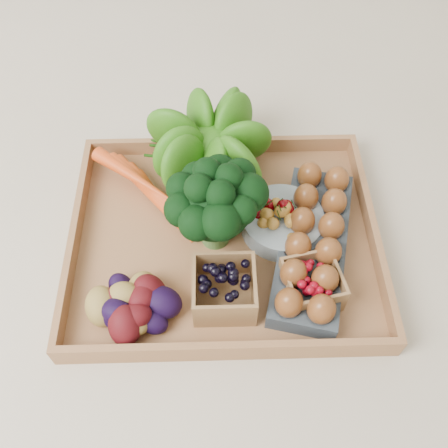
{
  "coord_description": "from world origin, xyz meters",
  "views": [
    {
      "loc": [
        -0.01,
        -0.51,
        0.78
      ],
      "look_at": [
        0.0,
        0.0,
        0.06
      ],
      "focal_mm": 40.0,
      "sensor_mm": 36.0,
      "label": 1
    }
  ],
  "objects_px": {
    "broccoli": "(215,217)",
    "cherry_bowl": "(282,222)",
    "tray": "(224,240)",
    "egg_carton": "(312,246)"
  },
  "relations": [
    {
      "from": "tray",
      "to": "egg_carton",
      "type": "relative_size",
      "value": 1.7
    },
    {
      "from": "cherry_bowl",
      "to": "broccoli",
      "type": "bearing_deg",
      "value": -171.16
    },
    {
      "from": "cherry_bowl",
      "to": "egg_carton",
      "type": "bearing_deg",
      "value": -47.85
    },
    {
      "from": "tray",
      "to": "broccoli",
      "type": "relative_size",
      "value": 3.26
    },
    {
      "from": "tray",
      "to": "broccoli",
      "type": "height_order",
      "value": "broccoli"
    },
    {
      "from": "tray",
      "to": "cherry_bowl",
      "type": "xyz_separation_m",
      "value": [
        0.11,
        0.02,
        0.03
      ]
    },
    {
      "from": "broccoli",
      "to": "cherry_bowl",
      "type": "bearing_deg",
      "value": 8.84
    },
    {
      "from": "broccoli",
      "to": "tray",
      "type": "bearing_deg",
      "value": -0.07
    },
    {
      "from": "broccoli",
      "to": "egg_carton",
      "type": "bearing_deg",
      "value": -11.34
    },
    {
      "from": "tray",
      "to": "cherry_bowl",
      "type": "relative_size",
      "value": 3.69
    }
  ]
}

